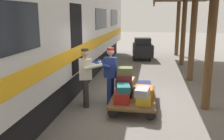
% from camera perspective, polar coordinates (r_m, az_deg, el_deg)
% --- Properties ---
extents(ground_plane, '(60.00, 60.00, 0.00)m').
position_cam_1_polar(ground_plane, '(7.60, 5.35, -7.87)').
color(ground_plane, slate).
extents(train_car, '(3.02, 20.65, 4.00)m').
position_cam_1_polar(train_car, '(8.03, -18.42, 7.76)').
color(train_car, silver).
rests_on(train_car, ground_plane).
extents(luggage_cart, '(1.26, 2.18, 0.34)m').
position_cam_1_polar(luggage_cart, '(7.34, 5.03, -6.19)').
color(luggage_cart, brown).
rests_on(luggage_cart, ground_plane).
extents(suitcase_red_plastic, '(0.41, 0.51, 0.29)m').
position_cam_1_polar(suitcase_red_plastic, '(6.74, 2.30, -6.16)').
color(suitcase_red_plastic, '#AD231E').
rests_on(suitcase_red_plastic, luggage_cart).
extents(suitcase_yellow_case, '(0.42, 0.54, 0.24)m').
position_cam_1_polar(suitcase_yellow_case, '(6.71, 7.06, -6.58)').
color(suitcase_yellow_case, gold).
rests_on(suitcase_yellow_case, luggage_cart).
extents(suitcase_navy_fabric, '(0.45, 0.60, 0.24)m').
position_cam_1_polar(suitcase_navy_fabric, '(7.85, 7.42, -3.72)').
color(suitcase_navy_fabric, navy).
rests_on(suitcase_navy_fabric, luggage_cart).
extents(suitcase_cream_canvas, '(0.48, 0.62, 0.17)m').
position_cam_1_polar(suitcase_cream_canvas, '(7.89, 3.36, -3.79)').
color(suitcase_cream_canvas, beige).
rests_on(suitcase_cream_canvas, luggage_cart).
extents(suitcase_black_hardshell, '(0.48, 0.54, 0.20)m').
position_cam_1_polar(suitcase_black_hardshell, '(7.32, 2.87, -5.01)').
color(suitcase_black_hardshell, black).
rests_on(suitcase_black_hardshell, luggage_cart).
extents(suitcase_orange_carryall, '(0.49, 0.59, 0.27)m').
position_cam_1_polar(suitcase_orange_carryall, '(7.27, 7.26, -4.92)').
color(suitcase_orange_carryall, '#CC6B23').
rests_on(suitcase_orange_carryall, luggage_cart).
extents(suitcase_burgundy_valise, '(0.54, 0.60, 0.19)m').
position_cam_1_polar(suitcase_burgundy_valise, '(7.28, 2.63, -3.52)').
color(suitcase_burgundy_valise, maroon).
rests_on(suitcase_burgundy_valise, suitcase_black_hardshell).
extents(suitcase_tan_vintage, '(0.45, 0.55, 0.19)m').
position_cam_1_polar(suitcase_tan_vintage, '(7.82, 3.47, -2.57)').
color(suitcase_tan_vintage, tan).
rests_on(suitcase_tan_vintage, suitcase_cream_canvas).
extents(suitcase_maroon_trunk, '(0.50, 0.51, 0.24)m').
position_cam_1_polar(suitcase_maroon_trunk, '(7.19, 2.72, -1.97)').
color(suitcase_maroon_trunk, maroon).
rests_on(suitcase_maroon_trunk, suitcase_burgundy_valise).
extents(suitcase_olive_duffel, '(0.47, 0.41, 0.20)m').
position_cam_1_polar(suitcase_olive_duffel, '(7.16, 2.98, -0.20)').
color(suitcase_olive_duffel, brown).
rests_on(suitcase_olive_duffel, suitcase_maroon_trunk).
extents(suitcase_gray_aluminum, '(0.40, 0.59, 0.19)m').
position_cam_1_polar(suitcase_gray_aluminum, '(6.62, 6.93, -4.90)').
color(suitcase_gray_aluminum, '#9EA0A5').
rests_on(suitcase_gray_aluminum, suitcase_yellow_case).
extents(suitcase_teal_softside, '(0.43, 0.56, 0.18)m').
position_cam_1_polar(suitcase_teal_softside, '(6.70, 2.59, -4.16)').
color(suitcase_teal_softside, '#1E666B').
rests_on(suitcase_teal_softside, suitcase_red_plastic).
extents(porter_in_overalls, '(0.71, 0.50, 1.70)m').
position_cam_1_polar(porter_in_overalls, '(7.41, -0.48, -0.87)').
color(porter_in_overalls, navy).
rests_on(porter_in_overalls, ground_plane).
extents(porter_by_door, '(0.73, 0.56, 1.70)m').
position_cam_1_polar(porter_by_door, '(7.22, -5.91, -1.30)').
color(porter_by_door, '#332D28').
rests_on(porter_by_door, ground_plane).
extents(baggage_tug, '(1.32, 1.83, 1.30)m').
position_cam_1_polar(baggage_tug, '(14.90, 7.00, 4.81)').
color(baggage_tug, black).
rests_on(baggage_tug, ground_plane).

